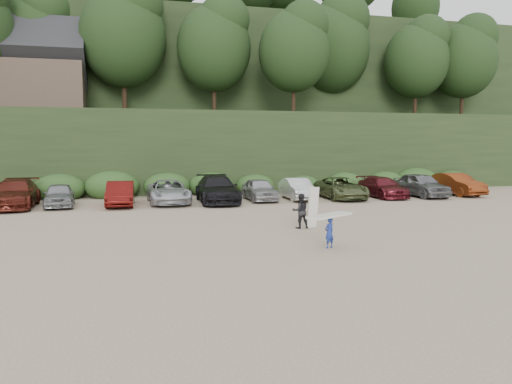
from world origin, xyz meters
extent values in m
plane|color=tan|center=(0.00, 0.00, 0.00)|extent=(120.00, 120.00, 0.00)
cube|color=black|center=(0.00, 22.00, 3.00)|extent=(80.00, 14.00, 6.00)
cube|color=black|center=(0.00, 40.00, 8.00)|extent=(90.00, 30.00, 16.00)
ellipsoid|color=black|center=(0.00, 22.00, 11.00)|extent=(66.00, 12.00, 10.00)
cube|color=#2B491E|center=(-0.55, 14.50, 0.60)|extent=(46.20, 2.00, 1.20)
cube|color=brown|center=(-12.00, 24.00, 8.00)|extent=(8.00, 6.00, 4.00)
imported|color=#541B13|center=(-11.07, 10.33, 0.80)|extent=(2.33, 5.55, 1.60)
imported|color=gray|center=(-8.70, 10.13, 0.68)|extent=(1.90, 4.12, 1.37)
imported|color=#590F0D|center=(-5.30, 9.70, 0.72)|extent=(1.68, 4.40, 1.43)
imported|color=#ADAFB3|center=(-2.48, 10.16, 0.71)|extent=(2.42, 5.16, 1.43)
imported|color=black|center=(0.45, 9.84, 0.82)|extent=(2.53, 5.76, 1.65)
imported|color=#9A9A9E|center=(3.26, 10.23, 0.71)|extent=(1.71, 4.19, 1.43)
imported|color=#B8B8B8|center=(5.74, 10.05, 0.70)|extent=(1.62, 4.28, 1.39)
imported|color=#4E5833|center=(8.69, 9.79, 0.71)|extent=(2.58, 5.18, 1.41)
imported|color=#56131B|center=(11.75, 9.88, 0.68)|extent=(1.94, 4.72, 1.37)
imported|color=slate|center=(14.51, 9.60, 0.81)|extent=(2.12, 4.86, 1.63)
imported|color=maroon|center=(17.48, 9.89, 0.77)|extent=(1.94, 4.76, 1.54)
imported|color=navy|center=(1.84, -4.27, 0.55)|extent=(0.47, 0.40, 1.09)
cube|color=silver|center=(1.84, -4.27, 1.16)|extent=(2.00, 1.51, 0.08)
imported|color=black|center=(2.25, -0.18, 0.75)|extent=(0.76, 0.61, 1.51)
cube|color=beige|center=(2.81, -0.21, 0.89)|extent=(0.55, 0.39, 1.78)
camera|label=1|loc=(-5.07, -20.28, 3.71)|focal=35.00mm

